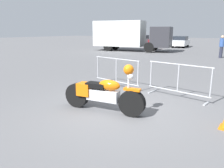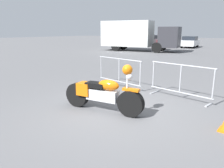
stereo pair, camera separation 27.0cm
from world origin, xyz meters
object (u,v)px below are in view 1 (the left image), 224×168
Objects in this scene: parked_car_silver at (141,40)px; pedestrian at (222,46)px; parked_car_white at (181,42)px; crowd_barrier_far at (178,80)px; box_truck at (128,35)px; crowd_barrier_near at (116,72)px; motorcycle at (103,93)px; parked_car_maroon at (159,41)px.

parked_car_silver is 14.65m from pedestrian.
pedestrian is (6.19, -9.01, 0.24)m from parked_car_white.
crowd_barrier_far is at bearing -169.25° from parked_car_white.
box_truck reaches higher than crowd_barrier_far.
crowd_barrier_near is 23.15m from parked_car_silver.
pedestrian is at bearing -153.34° from parked_car_white.
box_truck is at bearing 109.49° from motorcycle.
motorcycle is 14.22m from pedestrian.
crowd_barrier_far is at bearing -162.49° from parked_car_maroon.
crowd_barrier_far is 22.08m from parked_car_white.
motorcycle is at bearing -116.92° from crowd_barrier_far.
parked_car_maroon is (-7.43, 20.62, 0.16)m from crowd_barrier_near.
parked_car_white is (2.73, 8.12, -0.95)m from box_truck.
parked_car_maroon is 12.46m from pedestrian.
parked_car_silver reaches higher than crowd_barrier_near.
parked_car_white is at bearing -75.94° from pedestrian.
parked_car_white is at bearing 58.69° from box_truck.
parked_car_silver is at bearing 120.96° from crowd_barrier_far.
motorcycle is at bearing -161.70° from parked_car_silver.
parked_car_silver is (-2.72, 8.00, -0.92)m from box_truck.
motorcycle is 1.09× the size of crowd_barrier_near.
box_truck is (-7.43, 12.81, 1.08)m from crowd_barrier_near.
parked_car_white is 10.94m from pedestrian.
parked_car_white reaches higher than motorcycle.
parked_car_maroon is at bearing 100.38° from motorcycle.
motorcycle is 25.72m from parked_car_silver.
crowd_barrier_far is 11.95m from pedestrian.
box_truck is at bearing 120.13° from crowd_barrier_near.
crowd_barrier_near is 21.45m from parked_car_white.
parked_car_white is (2.73, 0.32, -0.03)m from parked_car_maroon.
crowd_barrier_far is 24.26m from parked_car_silver.
crowd_barrier_far is 0.50× the size of parked_car_white.
crowd_barrier_near is 1.00× the size of crowd_barrier_far.
motorcycle is 0.54× the size of parked_car_white.
pedestrian is (-0.84, 11.92, 0.37)m from crowd_barrier_far.
parked_car_silver is 1.05× the size of parked_car_white.
parked_car_silver is (-12.48, 20.80, 0.17)m from crowd_barrier_far.
crowd_barrier_far is (1.16, 2.29, 0.06)m from motorcycle.
box_truck is 4.74× the size of pedestrian.
box_truck is 1.83× the size of parked_car_silver.
parked_car_maroon is (2.73, -0.19, -0.01)m from parked_car_silver.
parked_car_silver reaches higher than motorcycle.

